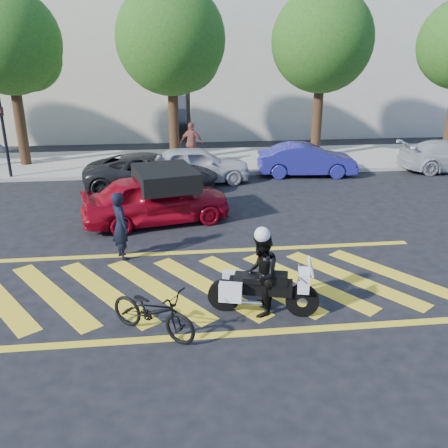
{
  "coord_description": "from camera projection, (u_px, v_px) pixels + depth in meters",
  "views": [
    {
      "loc": [
        -0.2,
        -9.24,
        4.91
      ],
      "look_at": [
        0.98,
        1.07,
        1.05
      ],
      "focal_mm": 38.0,
      "sensor_mm": 36.0,
      "label": 1
    }
  ],
  "objects": [
    {
      "name": "red_convertible",
      "position": [
        156.0,
        199.0,
        13.97
      ],
      "size": [
        4.6,
        2.67,
        1.47
      ],
      "primitive_type": "imported",
      "rotation": [
        0.0,
        0.0,
        1.8
      ],
      "color": "maroon",
      "rests_on": "ground"
    },
    {
      "name": "crosswalk",
      "position": [
        183.0,
        288.0,
        10.34
      ],
      "size": [
        12.33,
        4.0,
        0.01
      ],
      "color": "yellow",
      "rests_on": "ground"
    },
    {
      "name": "parked_mid_right",
      "position": [
        196.0,
        165.0,
        18.21
      ],
      "size": [
        4.25,
        1.98,
        1.41
      ],
      "primitive_type": "imported",
      "rotation": [
        0.0,
        0.0,
        1.65
      ],
      "color": "#B1B1B6",
      "rests_on": "ground"
    },
    {
      "name": "building_right",
      "position": [
        317.0,
        38.0,
        28.94
      ],
      "size": [
        16.0,
        8.0,
        11.0
      ],
      "primitive_type": "cube",
      "color": "beige",
      "rests_on": "ground"
    },
    {
      "name": "pedestrian_right",
      "position": [
        192.0,
        143.0,
        20.46
      ],
      "size": [
        1.15,
        0.86,
        1.81
      ],
      "primitive_type": "imported",
      "rotation": [
        0.0,
        0.0,
        2.69
      ],
      "color": "#954E44",
      "rests_on": "sidewalk"
    },
    {
      "name": "police_motorcycle",
      "position": [
        261.0,
        289.0,
        9.21
      ],
      "size": [
        2.14,
        0.96,
        0.96
      ],
      "rotation": [
        0.0,
        0.0,
        -0.25
      ],
      "color": "black",
      "rests_on": "ground"
    },
    {
      "name": "officer_bike",
      "position": [
        121.0,
        226.0,
        11.53
      ],
      "size": [
        0.63,
        0.73,
        1.7
      ],
      "primitive_type": "imported",
      "rotation": [
        0.0,
        0.0,
        2.01
      ],
      "color": "black",
      "rests_on": "ground"
    },
    {
      "name": "parked_mid_left",
      "position": [
        152.0,
        172.0,
        17.28
      ],
      "size": [
        4.85,
        2.32,
        1.33
      ],
      "primitive_type": "imported",
      "rotation": [
        0.0,
        0.0,
        1.55
      ],
      "color": "black",
      "rests_on": "ground"
    },
    {
      "name": "ground",
      "position": [
        185.0,
        288.0,
        10.34
      ],
      "size": [
        90.0,
        90.0,
        0.0
      ],
      "primitive_type": "plane",
      "color": "black",
      "rests_on": "ground"
    },
    {
      "name": "sidewalk",
      "position": [
        175.0,
        162.0,
        21.49
      ],
      "size": [
        60.0,
        5.0,
        0.15
      ],
      "primitive_type": "cube",
      "color": "#9E998E",
      "rests_on": "ground"
    },
    {
      "name": "tree_left",
      "position": [
        13.0,
        46.0,
        19.15
      ],
      "size": [
        4.2,
        4.2,
        7.26
      ],
      "color": "black",
      "rests_on": "ground"
    },
    {
      "name": "tree_right",
      "position": [
        324.0,
        45.0,
        20.52
      ],
      "size": [
        4.4,
        4.4,
        7.41
      ],
      "color": "black",
      "rests_on": "ground"
    },
    {
      "name": "officer_moto",
      "position": [
        261.0,
        275.0,
        9.09
      ],
      "size": [
        0.82,
        0.94,
        1.67
      ],
      "primitive_type": "imported",
      "rotation": [
        0.0,
        0.0,
        -1.83
      ],
      "color": "black",
      "rests_on": "ground"
    },
    {
      "name": "signal_pole",
      "position": [
        3.0,
        132.0,
        18.05
      ],
      "size": [
        0.28,
        0.43,
        3.2
      ],
      "color": "black",
      "rests_on": "ground"
    },
    {
      "name": "parked_right",
      "position": [
        307.0,
        160.0,
        19.25
      ],
      "size": [
        4.06,
        1.75,
        1.3
      ],
      "primitive_type": "imported",
      "rotation": [
        0.0,
        0.0,
        1.47
      ],
      "color": "navy",
      "rests_on": "ground"
    },
    {
      "name": "bicycle",
      "position": [
        153.0,
        311.0,
        8.51
      ],
      "size": [
        1.83,
        1.57,
        0.95
      ],
      "primitive_type": "imported",
      "rotation": [
        0.0,
        0.0,
        0.94
      ],
      "color": "black",
      "rests_on": "ground"
    },
    {
      "name": "tree_center",
      "position": [
        174.0,
        43.0,
        19.81
      ],
      "size": [
        4.6,
        4.6,
        7.56
      ],
      "color": "black",
      "rests_on": "ground"
    },
    {
      "name": "building_left",
      "position": [
        30.0,
        46.0,
        27.3
      ],
      "size": [
        16.0,
        8.0,
        10.0
      ],
      "primitive_type": "cube",
      "color": "beige",
      "rests_on": "ground"
    }
  ]
}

